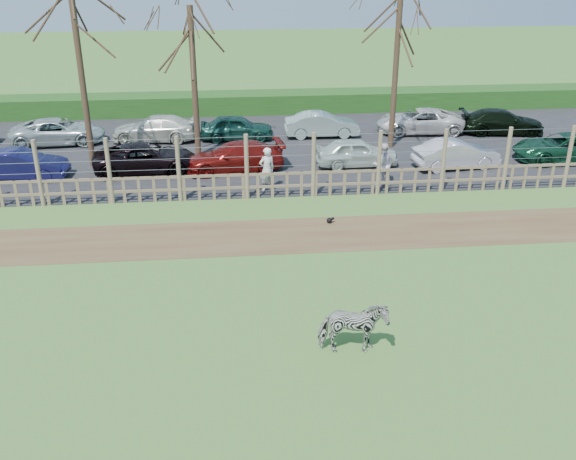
{
  "coord_description": "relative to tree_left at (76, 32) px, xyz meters",
  "views": [
    {
      "loc": [
        -0.68,
        -14.66,
        8.83
      ],
      "look_at": [
        1.0,
        2.5,
        1.1
      ],
      "focal_mm": 40.0,
      "sensor_mm": 36.0,
      "label": 1
    }
  ],
  "objects": [
    {
      "name": "zebra",
      "position": [
        8.54,
        -14.74,
        -4.94
      ],
      "size": [
        1.62,
        0.79,
        1.34
      ],
      "primitive_type": "imported",
      "rotation": [
        0.0,
        0.0,
        1.53
      ],
      "color": "gray",
      "rests_on": "ground"
    },
    {
      "name": "ground",
      "position": [
        6.5,
        -12.5,
        -5.62
      ],
      "size": [
        120.0,
        120.0,
        0.0
      ],
      "primitive_type": "plane",
      "color": "#658A44",
      "rests_on": "ground"
    },
    {
      "name": "tree_right",
      "position": [
        13.5,
        1.5,
        -0.37
      ],
      "size": [
        4.8,
        4.8,
        7.35
      ],
      "color": "#3D2B1E",
      "rests_on": "ground"
    },
    {
      "name": "car_9",
      "position": [
        2.36,
        3.6,
        -4.98
      ],
      "size": [
        4.29,
        2.11,
        1.2
      ],
      "primitive_type": "imported",
      "rotation": [
        0.0,
        0.0,
        4.61
      ],
      "color": "silver",
      "rests_on": "asphalt"
    },
    {
      "name": "car_10",
      "position": [
        6.3,
        3.39,
        -4.98
      ],
      "size": [
        3.56,
        1.51,
        1.2
      ],
      "primitive_type": "imported",
      "rotation": [
        0.0,
        0.0,
        1.54
      ],
      "color": "#184539",
      "rests_on": "asphalt"
    },
    {
      "name": "car_8",
      "position": [
        -2.18,
        3.51,
        -4.98
      ],
      "size": [
        4.48,
        2.37,
        1.2
      ],
      "primitive_type": "imported",
      "rotation": [
        0.0,
        0.0,
        1.66
      ],
      "color": "#B7C5C1",
      "rests_on": "asphalt"
    },
    {
      "name": "asphalt",
      "position": [
        6.5,
        2.0,
        -5.6
      ],
      "size": [
        44.0,
        13.0,
        0.04
      ],
      "primitive_type": "cube",
      "color": "#232326",
      "rests_on": "ground"
    },
    {
      "name": "car_3",
      "position": [
        6.1,
        -1.31,
        -4.98
      ],
      "size": [
        4.32,
        2.22,
        1.2
      ],
      "primitive_type": "imported",
      "rotation": [
        0.0,
        0.0,
        4.85
      ],
      "color": "maroon",
      "rests_on": "asphalt"
    },
    {
      "name": "car_13",
      "position": [
        19.59,
        3.2,
        -4.98
      ],
      "size": [
        4.31,
        2.17,
        1.2
      ],
      "primitive_type": "imported",
      "rotation": [
        0.0,
        0.0,
        1.45
      ],
      "color": "black",
      "rests_on": "asphalt"
    },
    {
      "name": "visitor_a",
      "position": [
        7.29,
        -3.8,
        -4.71
      ],
      "size": [
        0.73,
        0.6,
        1.72
      ],
      "primitive_type": "imported",
      "rotation": [
        0.0,
        0.0,
        3.49
      ],
      "color": "silver",
      "rests_on": "asphalt"
    },
    {
      "name": "dirt_strip",
      "position": [
        6.5,
        -8.0,
        -5.61
      ],
      "size": [
        34.0,
        2.8,
        0.01
      ],
      "primitive_type": "cube",
      "color": "brown",
      "rests_on": "ground"
    },
    {
      "name": "tree_left",
      "position": [
        0.0,
        0.0,
        0.0
      ],
      "size": [
        4.8,
        4.8,
        7.88
      ],
      "color": "#3D2B1E",
      "rests_on": "ground"
    },
    {
      "name": "car_1",
      "position": [
        -2.53,
        -1.49,
        -4.98
      ],
      "size": [
        3.69,
        1.43,
        1.2
      ],
      "primitive_type": "imported",
      "rotation": [
        0.0,
        0.0,
        1.53
      ],
      "color": "#17174C",
      "rests_on": "asphalt"
    },
    {
      "name": "car_6",
      "position": [
        20.5,
        -1.38,
        -4.98
      ],
      "size": [
        4.4,
        2.19,
        1.2
      ],
      "primitive_type": "imported",
      "rotation": [
        0.0,
        0.0,
        4.67
      ],
      "color": "#15482C",
      "rests_on": "asphalt"
    },
    {
      "name": "car_2",
      "position": [
        2.43,
        -1.1,
        -4.98
      ],
      "size": [
        4.47,
        2.34,
        1.2
      ],
      "primitive_type": "imported",
      "rotation": [
        0.0,
        0.0,
        1.65
      ],
      "color": "black",
      "rests_on": "asphalt"
    },
    {
      "name": "car_5",
      "position": [
        15.49,
        -1.82,
        -4.98
      ],
      "size": [
        3.77,
        1.73,
        1.2
      ],
      "primitive_type": "imported",
      "rotation": [
        0.0,
        0.0,
        1.7
      ],
      "color": "silver",
      "rests_on": "asphalt"
    },
    {
      "name": "fence",
      "position": [
        6.5,
        -4.5,
        -4.81
      ],
      "size": [
        30.16,
        0.16,
        2.5
      ],
      "color": "brown",
      "rests_on": "ground"
    },
    {
      "name": "car_12",
      "position": [
        15.51,
        3.74,
        -4.98
      ],
      "size": [
        4.43,
        2.26,
        1.2
      ],
      "primitive_type": "imported",
      "rotation": [
        0.0,
        0.0,
        4.65
      ],
      "color": "white",
      "rests_on": "asphalt"
    },
    {
      "name": "tree_mid",
      "position": [
        4.5,
        1.0,
        -0.75
      ],
      "size": [
        4.8,
        4.8,
        6.83
      ],
      "color": "#3D2B1E",
      "rests_on": "ground"
    },
    {
      "name": "car_11",
      "position": [
        10.51,
        3.52,
        -4.98
      ],
      "size": [
        3.66,
        1.33,
        1.2
      ],
      "primitive_type": "imported",
      "rotation": [
        0.0,
        0.0,
        1.56
      ],
      "color": "#AEC6B9",
      "rests_on": "asphalt"
    },
    {
      "name": "hedge",
      "position": [
        6.5,
        9.0,
        -5.07
      ],
      "size": [
        46.0,
        2.0,
        1.1
      ],
      "primitive_type": "cube",
      "color": "#1E4716",
      "rests_on": "ground"
    },
    {
      "name": "visitor_b",
      "position": [
        11.83,
        -3.67,
        -4.71
      ],
      "size": [
        0.98,
        0.84,
        1.72
      ],
      "primitive_type": "imported",
      "rotation": [
        0.0,
        0.0,
        3.4
      ],
      "color": "silver",
      "rests_on": "asphalt"
    },
    {
      "name": "crow",
      "position": [
        9.23,
        -7.12,
        -5.51
      ],
      "size": [
        0.27,
        0.2,
        0.22
      ],
      "color": "black",
      "rests_on": "ground"
    },
    {
      "name": "car_4",
      "position": [
        11.32,
        -1.17,
        -4.98
      ],
      "size": [
        3.55,
        1.5,
        1.2
      ],
      "primitive_type": "imported",
      "rotation": [
        0.0,
        0.0,
        1.59
      ],
      "color": "white",
      "rests_on": "asphalt"
    }
  ]
}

